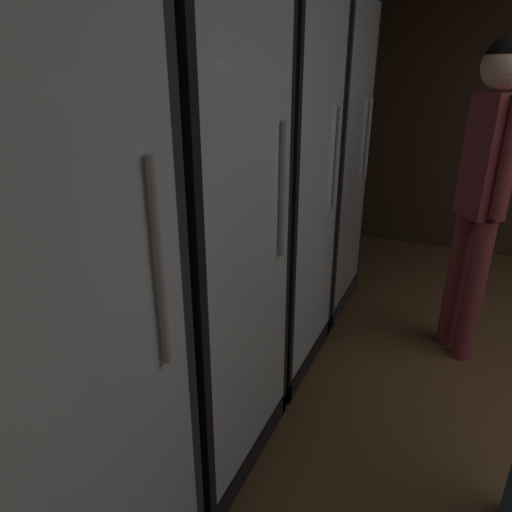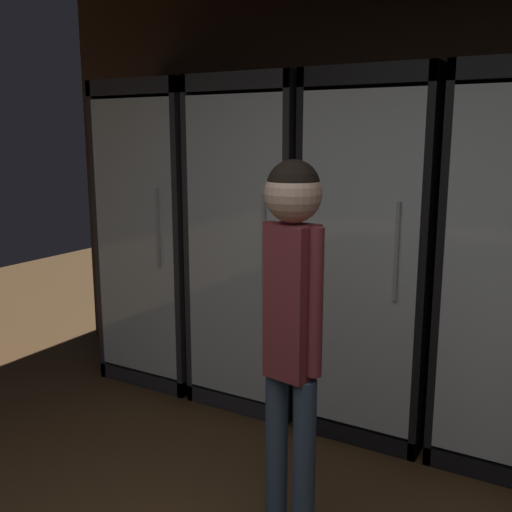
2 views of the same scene
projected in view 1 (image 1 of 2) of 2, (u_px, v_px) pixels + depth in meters
The scene contains 5 objects.
wall_back at pixel (161, 101), 2.00m from camera, with size 6.00×0.06×2.80m, color #382619.
cooler_center at pixel (168, 227), 1.66m from camera, with size 0.72×0.63×2.03m.
cooler_right at pixel (254, 184), 2.30m from camera, with size 0.72×0.63×2.03m.
cooler_far_right at pixel (303, 160), 2.94m from camera, with size 0.72×0.63×2.03m.
shopper_near at pixel (486, 172), 2.30m from camera, with size 0.29×0.25×1.68m.
Camera 1 is at (-1.75, 1.78, 1.52)m, focal length 31.93 mm.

